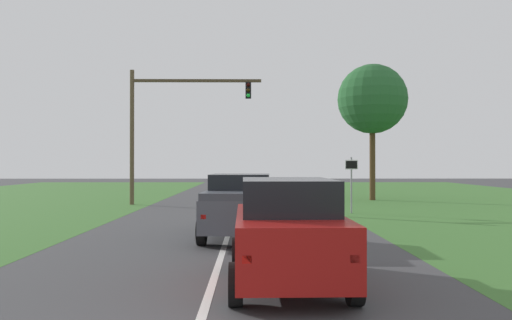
# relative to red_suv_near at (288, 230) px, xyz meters

# --- Properties ---
(ground_plane) EXTENTS (120.00, 120.00, 0.00)m
(ground_plane) POSITION_rel_red_suv_near_xyz_m (-1.45, 7.64, -1.06)
(ground_plane) COLOR #424244
(red_suv_near) EXTENTS (2.23, 4.45, 2.03)m
(red_suv_near) POSITION_rel_red_suv_near_xyz_m (0.00, 0.00, 0.00)
(red_suv_near) COLOR #9E1411
(red_suv_near) RESTS_ON ground_plane
(pickup_truck_lead) EXTENTS (2.45, 5.39, 2.00)m
(pickup_truck_lead) POSITION_rel_red_suv_near_xyz_m (-1.03, 6.21, -0.04)
(pickup_truck_lead) COLOR #4C515B
(pickup_truck_lead) RESTS_ON ground_plane
(traffic_light) EXTENTS (7.43, 0.40, 7.62)m
(traffic_light) POSITION_rel_red_suv_near_xyz_m (-5.50, 19.01, 3.97)
(traffic_light) COLOR brown
(traffic_light) RESTS_ON ground_plane
(keep_moving_sign) EXTENTS (0.60, 0.09, 2.62)m
(keep_moving_sign) POSITION_rel_red_suv_near_xyz_m (3.97, 13.84, 0.62)
(keep_moving_sign) COLOR gray
(keep_moving_sign) RESTS_ON ground_plane
(oak_tree_right) EXTENTS (4.41, 4.41, 8.63)m
(oak_tree_right) POSITION_rel_red_suv_near_xyz_m (7.01, 22.40, 5.34)
(oak_tree_right) COLOR #4C351E
(oak_tree_right) RESTS_ON ground_plane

